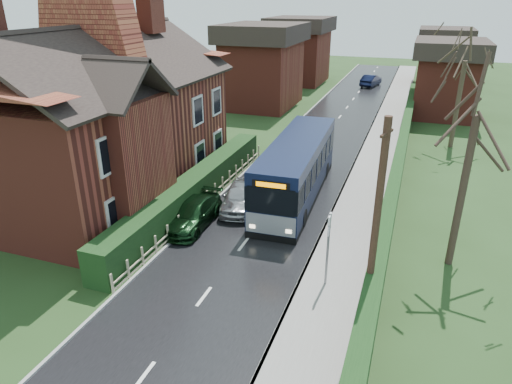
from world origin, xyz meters
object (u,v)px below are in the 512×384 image
at_px(brick_house, 103,115).
at_px(car_silver, 240,196).
at_px(bus, 296,170).
at_px(telegraph_pole, 376,225).
at_px(bus_stop_sign, 328,240).
at_px(car_green, 193,214).

bearing_deg(brick_house, car_silver, 4.92).
height_order(bus, telegraph_pole, telegraph_pole).
height_order(brick_house, telegraph_pole, brick_house).
relative_size(bus, bus_stop_sign, 3.44).
distance_m(bus_stop_sign, telegraph_pole, 2.58).
bearing_deg(bus_stop_sign, bus, 110.85).
bearing_deg(car_silver, bus_stop_sign, -54.32).
relative_size(brick_house, bus, 1.39).
height_order(brick_house, car_green, brick_house).
distance_m(car_green, bus_stop_sign, 7.57).
bearing_deg(car_green, car_silver, 59.45).
bearing_deg(telegraph_pole, brick_house, 172.52).
xyz_separation_m(brick_house, car_green, (5.83, -1.88, -3.77)).
distance_m(car_silver, telegraph_pole, 10.11).
distance_m(car_green, telegraph_pole, 9.90).
bearing_deg(telegraph_pole, car_green, 169.52).
relative_size(car_silver, car_green, 0.94).
relative_size(bus, telegraph_pole, 1.51).
xyz_separation_m(bus, car_silver, (-2.30, -2.34, -0.90)).
distance_m(car_silver, car_green, 2.86).
bearing_deg(car_green, telegraph_pole, -26.75).
distance_m(bus, telegraph_pole, 10.33).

